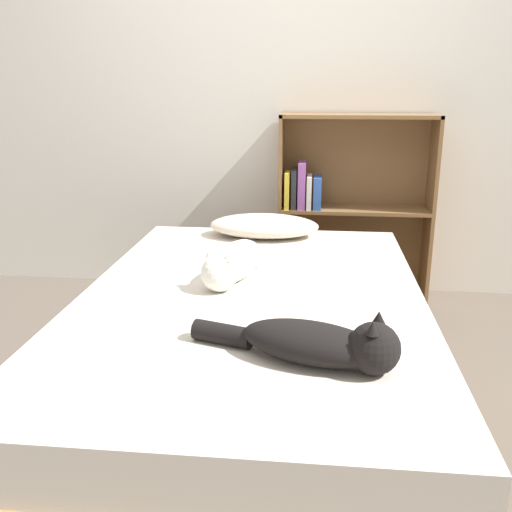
{
  "coord_description": "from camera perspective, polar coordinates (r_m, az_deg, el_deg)",
  "views": [
    {
      "loc": [
        0.22,
        -1.96,
        1.24
      ],
      "look_at": [
        0.0,
        0.15,
        0.58
      ],
      "focal_mm": 40.0,
      "sensor_mm": 36.0,
      "label": 1
    }
  ],
  "objects": [
    {
      "name": "bed",
      "position": [
        2.21,
        -0.41,
        -9.72
      ],
      "size": [
        1.3,
        1.99,
        0.48
      ],
      "color": "#99754C",
      "rests_on": "ground_plane"
    },
    {
      "name": "bookshelf",
      "position": [
        3.37,
        9.17,
        5.04
      ],
      "size": [
        0.87,
        0.26,
        1.07
      ],
      "color": "brown",
      "rests_on": "ground_plane"
    },
    {
      "name": "cat_dark",
      "position": [
        1.6,
        6.52,
        -8.66
      ],
      "size": [
        0.6,
        0.29,
        0.16
      ],
      "rotation": [
        0.0,
        0.0,
        5.98
      ],
      "color": "black",
      "rests_on": "bed"
    },
    {
      "name": "pillow",
      "position": [
        2.87,
        0.81,
        3.04
      ],
      "size": [
        0.55,
        0.3,
        0.11
      ],
      "color": "beige",
      "rests_on": "bed"
    },
    {
      "name": "ground_plane",
      "position": [
        2.33,
        -0.4,
        -14.97
      ],
      "size": [
        8.0,
        8.0,
        0.0
      ],
      "primitive_type": "plane",
      "color": "brown"
    },
    {
      "name": "cat_light",
      "position": [
        2.21,
        -2.33,
        -0.79
      ],
      "size": [
        0.24,
        0.5,
        0.16
      ],
      "rotation": [
        0.0,
        0.0,
        4.39
      ],
      "color": "white",
      "rests_on": "bed"
    },
    {
      "name": "wall_back",
      "position": [
        3.43,
        2.4,
        17.28
      ],
      "size": [
        8.0,
        0.06,
        2.5
      ],
      "color": "silver",
      "rests_on": "ground_plane"
    }
  ]
}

